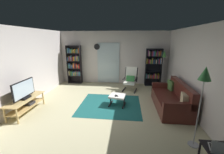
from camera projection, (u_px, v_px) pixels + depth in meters
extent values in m
plane|color=beige|center=(105.00, 108.00, 4.75)|extent=(7.02, 7.02, 0.00)
cube|color=silver|center=(113.00, 58.00, 7.20)|extent=(5.60, 0.06, 2.60)
cube|color=silver|center=(23.00, 68.00, 4.69)|extent=(0.06, 6.00, 2.60)
cube|color=silver|center=(197.00, 72.00, 4.13)|extent=(0.06, 6.00, 2.60)
cube|color=silver|center=(108.00, 63.00, 7.22)|extent=(1.10, 0.01, 2.00)
cube|color=#1B5D5C|center=(110.00, 105.00, 4.99)|extent=(2.08, 1.87, 0.01)
cube|color=tan|center=(25.00, 99.00, 4.38)|extent=(0.46, 1.33, 0.02)
cube|color=tan|center=(26.00, 106.00, 4.44)|extent=(0.42, 1.27, 0.02)
cylinder|color=tan|center=(17.00, 116.00, 3.83)|extent=(0.05, 0.05, 0.45)
cylinder|color=tan|center=(43.00, 98.00, 5.01)|extent=(0.05, 0.05, 0.45)
cylinder|color=tan|center=(5.00, 116.00, 3.87)|extent=(0.05, 0.05, 0.45)
cylinder|color=tan|center=(33.00, 98.00, 5.05)|extent=(0.05, 0.05, 0.45)
cube|color=#28282D|center=(29.00, 103.00, 4.54)|extent=(0.28, 0.28, 0.07)
cube|color=black|center=(25.00, 98.00, 4.37)|extent=(0.20, 0.32, 0.05)
cube|color=black|center=(24.00, 89.00, 4.30)|extent=(0.04, 0.89, 0.52)
cube|color=silver|center=(24.00, 89.00, 4.29)|extent=(0.01, 0.84, 0.46)
cube|color=black|center=(68.00, 65.00, 7.31)|extent=(0.02, 0.30, 1.91)
cube|color=black|center=(81.00, 65.00, 7.24)|extent=(0.02, 0.30, 1.91)
cube|color=black|center=(75.00, 64.00, 7.41)|extent=(0.69, 0.02, 1.91)
cube|color=black|center=(76.00, 82.00, 7.52)|extent=(0.66, 0.28, 0.02)
cube|color=black|center=(75.00, 76.00, 7.42)|extent=(0.66, 0.28, 0.02)
cube|color=black|center=(75.00, 68.00, 7.33)|extent=(0.66, 0.28, 0.02)
cube|color=black|center=(74.00, 61.00, 7.23)|extent=(0.66, 0.28, 0.02)
cube|color=black|center=(74.00, 53.00, 7.13)|extent=(0.66, 0.28, 0.02)
cube|color=black|center=(73.00, 46.00, 7.03)|extent=(0.66, 0.28, 0.02)
cube|color=beige|center=(69.00, 73.00, 7.41)|extent=(0.03, 0.16, 0.25)
cube|color=#A19130|center=(70.00, 73.00, 7.43)|extent=(0.03, 0.11, 0.20)
cube|color=#2A2A2E|center=(71.00, 73.00, 7.43)|extent=(0.03, 0.18, 0.22)
cube|color=#368043|center=(72.00, 73.00, 7.40)|extent=(0.04, 0.23, 0.24)
cube|color=#367C4D|center=(73.00, 74.00, 7.42)|extent=(0.04, 0.17, 0.18)
cube|color=#3258B1|center=(73.00, 74.00, 7.41)|extent=(0.04, 0.22, 0.20)
cube|color=gold|center=(74.00, 74.00, 7.40)|extent=(0.04, 0.16, 0.15)
cube|color=#3565A5|center=(75.00, 73.00, 7.40)|extent=(0.02, 0.19, 0.23)
cube|color=gold|center=(76.00, 74.00, 7.39)|extent=(0.02, 0.21, 0.21)
cube|color=#96328E|center=(76.00, 73.00, 7.37)|extent=(0.03, 0.10, 0.25)
cube|color=#3B884D|center=(77.00, 73.00, 7.37)|extent=(0.04, 0.18, 0.22)
cube|color=#984995|center=(78.00, 73.00, 7.39)|extent=(0.03, 0.19, 0.23)
cube|color=#52A093|center=(79.00, 74.00, 7.37)|extent=(0.04, 0.10, 0.20)
cube|color=#3268AA|center=(80.00, 73.00, 7.37)|extent=(0.02, 0.21, 0.22)
cube|color=teal|center=(80.00, 74.00, 7.35)|extent=(0.03, 0.18, 0.18)
cube|color=#44864C|center=(69.00, 66.00, 7.32)|extent=(0.04, 0.16, 0.20)
cube|color=#3867A5|center=(70.00, 66.00, 7.30)|extent=(0.02, 0.20, 0.25)
cube|color=#578C90|center=(71.00, 66.00, 7.32)|extent=(0.03, 0.17, 0.20)
cube|color=black|center=(71.00, 66.00, 7.29)|extent=(0.04, 0.11, 0.24)
cube|color=#3C5AA6|center=(72.00, 67.00, 7.32)|extent=(0.04, 0.22, 0.17)
cube|color=#9B4986|center=(73.00, 67.00, 7.32)|extent=(0.04, 0.10, 0.16)
cube|color=gold|center=(74.00, 66.00, 7.28)|extent=(0.02, 0.14, 0.26)
cube|color=red|center=(75.00, 66.00, 7.30)|extent=(0.04, 0.19, 0.25)
cube|color=#1C2632|center=(76.00, 66.00, 7.30)|extent=(0.04, 0.21, 0.26)
cube|color=red|center=(76.00, 66.00, 7.28)|extent=(0.04, 0.10, 0.24)
cube|color=#BF3D34|center=(77.00, 66.00, 7.30)|extent=(0.03, 0.18, 0.19)
cube|color=#37794E|center=(78.00, 66.00, 7.27)|extent=(0.02, 0.20, 0.21)
cube|color=gold|center=(79.00, 67.00, 7.27)|extent=(0.03, 0.14, 0.15)
cube|color=red|center=(79.00, 66.00, 7.25)|extent=(0.04, 0.22, 0.23)
cube|color=#305CA7|center=(68.00, 59.00, 7.23)|extent=(0.03, 0.20, 0.18)
cube|color=brown|center=(69.00, 58.00, 7.23)|extent=(0.02, 0.14, 0.24)
cube|color=brown|center=(69.00, 59.00, 7.22)|extent=(0.04, 0.20, 0.21)
cube|color=#A03984|center=(70.00, 59.00, 7.20)|extent=(0.04, 0.11, 0.22)
cube|color=teal|center=(71.00, 58.00, 7.20)|extent=(0.04, 0.13, 0.25)
cube|color=brown|center=(72.00, 59.00, 7.20)|extent=(0.03, 0.18, 0.18)
cube|color=#281D27|center=(73.00, 59.00, 7.21)|extent=(0.03, 0.13, 0.17)
cube|color=red|center=(74.00, 59.00, 7.21)|extent=(0.03, 0.22, 0.21)
cube|color=gold|center=(74.00, 59.00, 7.18)|extent=(0.02, 0.18, 0.21)
cube|color=olive|center=(75.00, 59.00, 7.20)|extent=(0.02, 0.14, 0.17)
cube|color=teal|center=(76.00, 59.00, 7.20)|extent=(0.02, 0.20, 0.23)
cube|color=#8E3090|center=(76.00, 58.00, 7.19)|extent=(0.04, 0.18, 0.27)
cube|color=#959F36|center=(77.00, 58.00, 7.17)|extent=(0.03, 0.17, 0.24)
cube|color=brown|center=(78.00, 58.00, 7.17)|extent=(0.04, 0.14, 0.25)
cube|color=#5B968F|center=(79.00, 59.00, 7.16)|extent=(0.03, 0.23, 0.24)
cube|color=#428751|center=(68.00, 51.00, 7.15)|extent=(0.03, 0.14, 0.16)
cube|color=#5D9293|center=(68.00, 51.00, 7.11)|extent=(0.03, 0.23, 0.25)
cube|color=#3A61AE|center=(69.00, 51.00, 7.12)|extent=(0.03, 0.12, 0.24)
cube|color=#9A3A82|center=(70.00, 51.00, 7.11)|extent=(0.03, 0.11, 0.19)
cube|color=teal|center=(70.00, 51.00, 7.11)|extent=(0.03, 0.19, 0.20)
cube|color=teal|center=(71.00, 52.00, 7.14)|extent=(0.02, 0.22, 0.15)
cube|color=#409052|center=(72.00, 51.00, 7.11)|extent=(0.03, 0.16, 0.21)
cube|color=#A58F27|center=(73.00, 51.00, 7.11)|extent=(0.03, 0.18, 0.17)
cube|color=brown|center=(73.00, 52.00, 7.10)|extent=(0.02, 0.21, 0.15)
cube|color=beige|center=(74.00, 51.00, 7.12)|extent=(0.02, 0.18, 0.18)
cube|color=orange|center=(75.00, 51.00, 7.09)|extent=(0.04, 0.10, 0.20)
cube|color=#3E8253|center=(75.00, 52.00, 7.09)|extent=(0.02, 0.14, 0.15)
cube|color=brown|center=(77.00, 51.00, 7.10)|extent=(0.04, 0.14, 0.18)
cube|color=teal|center=(77.00, 51.00, 7.08)|extent=(0.03, 0.22, 0.20)
cube|color=beige|center=(78.00, 51.00, 7.07)|extent=(0.02, 0.14, 0.18)
cube|color=orange|center=(79.00, 51.00, 7.06)|extent=(0.04, 0.16, 0.25)
cube|color=black|center=(146.00, 67.00, 6.92)|extent=(0.02, 0.30, 1.79)
cube|color=black|center=(161.00, 68.00, 6.84)|extent=(0.02, 0.30, 1.79)
cube|color=black|center=(153.00, 67.00, 7.02)|extent=(0.75, 0.02, 1.79)
cube|color=black|center=(152.00, 85.00, 7.11)|extent=(0.72, 0.28, 0.02)
cube|color=black|center=(153.00, 78.00, 7.02)|extent=(0.72, 0.28, 0.02)
cube|color=black|center=(153.00, 71.00, 6.93)|extent=(0.72, 0.28, 0.02)
cube|color=black|center=(154.00, 64.00, 6.83)|extent=(0.72, 0.28, 0.02)
cube|color=black|center=(154.00, 56.00, 6.74)|extent=(0.72, 0.28, 0.02)
cube|color=black|center=(155.00, 49.00, 6.65)|extent=(0.72, 0.28, 0.02)
cube|color=teal|center=(146.00, 76.00, 7.04)|extent=(0.03, 0.22, 0.20)
cube|color=teal|center=(147.00, 76.00, 7.01)|extent=(0.03, 0.21, 0.20)
cube|color=#9E479A|center=(148.00, 76.00, 7.01)|extent=(0.04, 0.11, 0.16)
cube|color=beige|center=(149.00, 76.00, 7.02)|extent=(0.03, 0.21, 0.16)
cube|color=#2F794D|center=(150.00, 76.00, 7.02)|extent=(0.04, 0.14, 0.21)
cube|color=red|center=(151.00, 76.00, 7.01)|extent=(0.04, 0.18, 0.16)
cube|color=brown|center=(152.00, 77.00, 6.98)|extent=(0.02, 0.21, 0.16)
cube|color=#2F56AE|center=(152.00, 77.00, 6.98)|extent=(0.03, 0.12, 0.16)
cube|color=red|center=(153.00, 77.00, 6.99)|extent=(0.04, 0.19, 0.15)
cube|color=#913591|center=(154.00, 76.00, 6.99)|extent=(0.03, 0.15, 0.22)
cube|color=#A6953B|center=(155.00, 76.00, 6.96)|extent=(0.04, 0.17, 0.23)
cube|color=#1B2B2C|center=(156.00, 76.00, 6.97)|extent=(0.02, 0.20, 0.26)
cube|color=#894685|center=(157.00, 77.00, 6.98)|extent=(0.03, 0.16, 0.15)
cube|color=red|center=(157.00, 77.00, 6.95)|extent=(0.03, 0.16, 0.18)
cube|color=olive|center=(158.00, 76.00, 6.94)|extent=(0.02, 0.23, 0.24)
cube|color=#964799|center=(159.00, 77.00, 6.98)|extent=(0.04, 0.15, 0.16)
cube|color=gold|center=(147.00, 61.00, 6.84)|extent=(0.03, 0.24, 0.24)
cube|color=#272A35|center=(148.00, 61.00, 6.84)|extent=(0.04, 0.10, 0.26)
cube|color=red|center=(149.00, 61.00, 6.83)|extent=(0.04, 0.10, 0.21)
cube|color=purple|center=(150.00, 62.00, 6.83)|extent=(0.03, 0.12, 0.18)
cube|color=gold|center=(150.00, 62.00, 6.83)|extent=(0.02, 0.10, 0.19)
cube|color=#3F8F42|center=(151.00, 62.00, 6.84)|extent=(0.04, 0.21, 0.19)
cube|color=#A69438|center=(152.00, 61.00, 6.79)|extent=(0.03, 0.18, 0.26)
cube|color=#365AA6|center=(153.00, 62.00, 6.83)|extent=(0.04, 0.17, 0.16)
cube|color=#3A60A4|center=(154.00, 62.00, 6.79)|extent=(0.02, 0.14, 0.20)
cube|color=black|center=(155.00, 61.00, 6.78)|extent=(0.03, 0.11, 0.26)
cube|color=beige|center=(156.00, 62.00, 6.78)|extent=(0.04, 0.15, 0.19)
cube|color=black|center=(157.00, 62.00, 6.78)|extent=(0.04, 0.24, 0.19)
cube|color=#3B5FA7|center=(158.00, 61.00, 6.79)|extent=(0.03, 0.18, 0.25)
cube|color=red|center=(159.00, 61.00, 6.79)|extent=(0.04, 0.18, 0.23)
cube|color=#276AB9|center=(160.00, 61.00, 6.79)|extent=(0.04, 0.20, 0.22)
cube|color=beige|center=(161.00, 61.00, 6.75)|extent=(0.03, 0.13, 0.27)
cube|color=black|center=(147.00, 54.00, 6.73)|extent=(0.04, 0.11, 0.22)
cube|color=#9D468A|center=(148.00, 53.00, 6.73)|extent=(0.04, 0.19, 0.26)
cube|color=beige|center=(149.00, 54.00, 6.74)|extent=(0.04, 0.20, 0.24)
cube|color=black|center=(150.00, 54.00, 6.73)|extent=(0.04, 0.22, 0.20)
cube|color=black|center=(151.00, 54.00, 6.73)|extent=(0.02, 0.20, 0.16)
cube|color=red|center=(152.00, 54.00, 6.74)|extent=(0.04, 0.14, 0.19)
cube|color=#8A4794|center=(153.00, 53.00, 6.72)|extent=(0.04, 0.19, 0.25)
cube|color=#336CB0|center=(154.00, 54.00, 6.70)|extent=(0.04, 0.19, 0.22)
cube|color=#33853F|center=(155.00, 53.00, 6.72)|extent=(0.04, 0.23, 0.25)
cube|color=beige|center=(156.00, 54.00, 6.71)|extent=(0.02, 0.15, 0.16)
cube|color=red|center=(157.00, 54.00, 6.70)|extent=(0.03, 0.16, 0.18)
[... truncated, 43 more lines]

